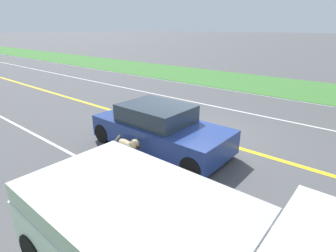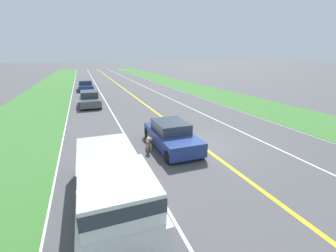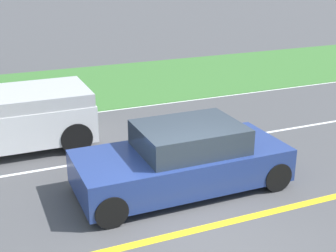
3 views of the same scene
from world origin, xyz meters
TOP-DOWN VIEW (x-y plane):
  - ground_plane at (0.00, 0.00)m, footprint 400.00×400.00m
  - centre_divider_line at (0.00, 0.00)m, footprint 0.18×160.00m
  - lane_edge_line_left at (-7.00, 0.00)m, footprint 0.14×160.00m
  - lane_dash_same_dir at (3.50, 0.00)m, footprint 0.10×160.00m
  - lane_dash_oncoming at (-3.50, 0.00)m, footprint 0.10×160.00m
  - grass_verge_left at (-10.00, 0.00)m, footprint 6.00×160.00m
  - ego_car at (1.53, -0.41)m, footprint 1.86×4.23m
  - dog at (2.71, -0.49)m, footprint 0.40×1.25m

SIDE VIEW (x-z plane):
  - ground_plane at x=0.00m, z-range 0.00..0.00m
  - centre_divider_line at x=0.00m, z-range 0.00..0.01m
  - lane_edge_line_left at x=-7.00m, z-range 0.00..0.01m
  - lane_dash_same_dir at x=3.50m, z-range 0.00..0.01m
  - lane_dash_oncoming at x=-3.50m, z-range 0.00..0.01m
  - grass_verge_left at x=-10.00m, z-range 0.00..0.03m
  - dog at x=2.71m, z-range 0.09..0.87m
  - ego_car at x=1.53m, z-range -0.04..1.30m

